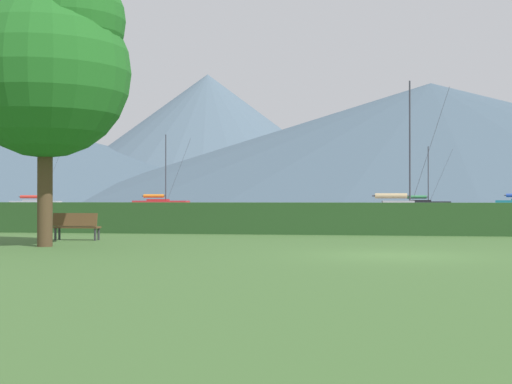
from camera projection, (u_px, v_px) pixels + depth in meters
name	position (u px, v px, depth m)	size (l,w,h in m)	color
ground_plane	(395.00, 256.00, 18.87)	(1000.00, 1000.00, 0.00)	#3D602D
harbor_water	(381.00, 206.00, 154.03)	(320.00, 246.00, 0.00)	slate
hedge_line	(389.00, 219.00, 29.73)	(80.00, 1.20, 1.29)	#284C23
sailboat_slip_0	(37.00, 204.00, 108.63)	(8.32, 2.90, 9.22)	#9E9EA3
sailboat_slip_4	(425.00, 205.00, 100.45)	(8.05, 2.68, 8.54)	black
sailboat_slip_5	(162.00, 204.00, 101.73)	(8.71, 2.70, 10.26)	red
sailboat_slip_8	(404.00, 208.00, 61.87)	(8.11, 2.83, 11.31)	#9E9EA3
park_bench_near_path	(76.00, 225.00, 25.88)	(1.62, 0.48, 0.95)	brown
park_tree	(50.00, 62.00, 22.49)	(5.19, 5.19, 8.52)	#4C3823
distant_hill_west_ridge	(7.00, 161.00, 396.56)	(341.19, 341.19, 43.45)	#425666
distant_hill_central_peak	(208.00, 138.00, 404.84)	(185.12, 185.12, 69.51)	#4C6070
distant_hill_east_ridge	(431.00, 142.00, 341.20)	(338.50, 338.50, 54.73)	#425666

